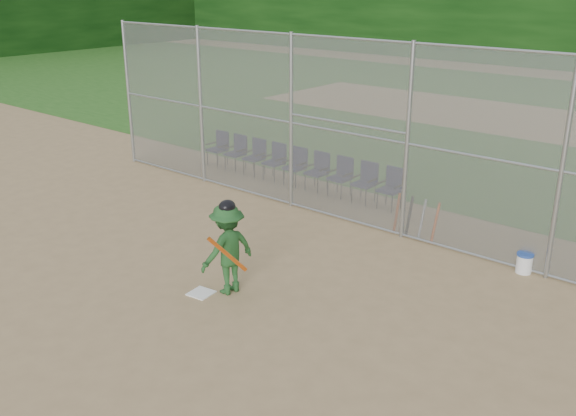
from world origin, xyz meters
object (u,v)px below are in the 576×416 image
Objects in this scene: chair_0 at (217,149)px; batter_at_plate at (228,248)px; water_cooler at (524,263)px; home_plate at (201,293)px.

batter_at_plate is at bearing -42.73° from chair_0.
water_cooler is (3.62, 4.01, -0.62)m from batter_at_plate.
batter_at_plate reaches higher than chair_0.
water_cooler is at bearing 48.11° from home_plate.
batter_at_plate is at bearing -132.09° from water_cooler.
home_plate is 0.40× the size of chair_0.
chair_0 is (-9.45, 1.37, 0.29)m from water_cooler.
home_plate is 0.23× the size of batter_at_plate.
chair_0 is (-5.83, 5.38, -0.33)m from batter_at_plate.
water_cooler reaches higher than home_plate.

